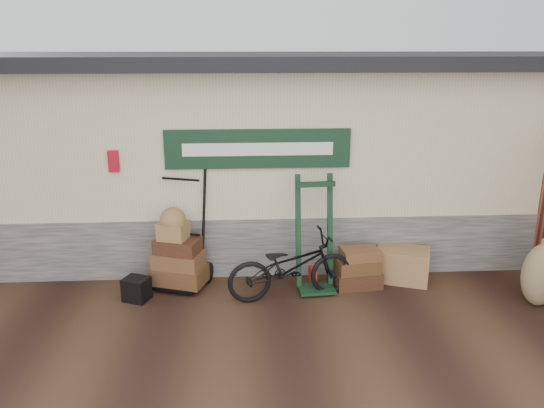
{
  "coord_description": "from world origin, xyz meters",
  "views": [
    {
      "loc": [
        -0.52,
        -6.33,
        3.37
      ],
      "look_at": [
        -0.11,
        0.9,
        1.16
      ],
      "focal_mm": 35.0,
      "sensor_mm": 36.0,
      "label": 1
    }
  ],
  "objects_px": {
    "porter_trolley": "(183,225)",
    "wicker_hamper": "(402,265)",
    "green_barrow": "(315,234)",
    "black_trunk": "(137,289)",
    "bicycle": "(291,263)",
    "suitcase_stack": "(357,267)"
  },
  "relations": [
    {
      "from": "black_trunk",
      "to": "bicycle",
      "type": "bearing_deg",
      "value": -1.16
    },
    {
      "from": "black_trunk",
      "to": "bicycle",
      "type": "height_order",
      "value": "bicycle"
    },
    {
      "from": "wicker_hamper",
      "to": "black_trunk",
      "type": "height_order",
      "value": "wicker_hamper"
    },
    {
      "from": "porter_trolley",
      "to": "bicycle",
      "type": "height_order",
      "value": "porter_trolley"
    },
    {
      "from": "suitcase_stack",
      "to": "wicker_hamper",
      "type": "distance_m",
      "value": 0.73
    },
    {
      "from": "green_barrow",
      "to": "black_trunk",
      "type": "xyz_separation_m",
      "value": [
        -2.46,
        -0.24,
        -0.66
      ]
    },
    {
      "from": "suitcase_stack",
      "to": "black_trunk",
      "type": "height_order",
      "value": "suitcase_stack"
    },
    {
      "from": "wicker_hamper",
      "to": "black_trunk",
      "type": "bearing_deg",
      "value": -173.69
    },
    {
      "from": "black_trunk",
      "to": "suitcase_stack",
      "type": "bearing_deg",
      "value": 4.81
    },
    {
      "from": "bicycle",
      "to": "porter_trolley",
      "type": "bearing_deg",
      "value": 58.45
    },
    {
      "from": "green_barrow",
      "to": "wicker_hamper",
      "type": "relative_size",
      "value": 2.18
    },
    {
      "from": "porter_trolley",
      "to": "black_trunk",
      "type": "distance_m",
      "value": 1.09
    },
    {
      "from": "green_barrow",
      "to": "black_trunk",
      "type": "relative_size",
      "value": 5.09
    },
    {
      "from": "porter_trolley",
      "to": "green_barrow",
      "type": "height_order",
      "value": "porter_trolley"
    },
    {
      "from": "black_trunk",
      "to": "wicker_hamper",
      "type": "bearing_deg",
      "value": 6.31
    },
    {
      "from": "porter_trolley",
      "to": "green_barrow",
      "type": "xyz_separation_m",
      "value": [
        1.85,
        -0.29,
        -0.07
      ]
    },
    {
      "from": "porter_trolley",
      "to": "wicker_hamper",
      "type": "relative_size",
      "value": 2.37
    },
    {
      "from": "porter_trolley",
      "to": "black_trunk",
      "type": "relative_size",
      "value": 5.54
    },
    {
      "from": "suitcase_stack",
      "to": "bicycle",
      "type": "distance_m",
      "value": 1.05
    },
    {
      "from": "wicker_hamper",
      "to": "suitcase_stack",
      "type": "bearing_deg",
      "value": -167.24
    },
    {
      "from": "porter_trolley",
      "to": "green_barrow",
      "type": "bearing_deg",
      "value": 9.55
    },
    {
      "from": "wicker_hamper",
      "to": "black_trunk",
      "type": "distance_m",
      "value": 3.82
    }
  ]
}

